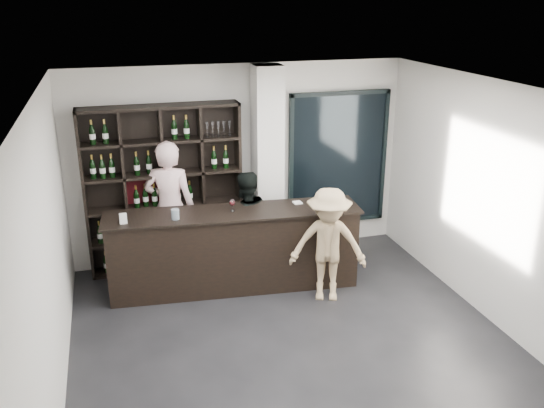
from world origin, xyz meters
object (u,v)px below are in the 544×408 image
object	(u,v)px
tasting_counter	(234,250)
customer	(328,245)
wine_shelf	(164,189)
taster_black	(245,224)
taster_pink	(170,208)

from	to	relation	value
tasting_counter	customer	size ratio (longest dim) A/B	2.20
wine_shelf	taster_black	xyz separation A→B (m)	(1.05, -0.53, -0.44)
wine_shelf	taster_black	size ratio (longest dim) A/B	1.58
wine_shelf	taster_black	distance (m)	1.25
tasting_counter	taster_black	bearing A→B (deg)	62.34
wine_shelf	taster_pink	distance (m)	0.28
taster_pink	taster_black	xyz separation A→B (m)	(1.00, -0.36, -0.21)
taster_black	tasting_counter	bearing A→B (deg)	39.62
taster_pink	taster_black	bearing A→B (deg)	179.23
taster_black	customer	bearing A→B (deg)	112.49
tasting_counter	taster_pink	size ratio (longest dim) A/B	1.74
tasting_counter	taster_black	distance (m)	0.50
wine_shelf	taster_black	bearing A→B (deg)	-26.60
taster_pink	customer	xyz separation A→B (m)	(1.85, -1.38, -0.21)
wine_shelf	tasting_counter	distance (m)	1.37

